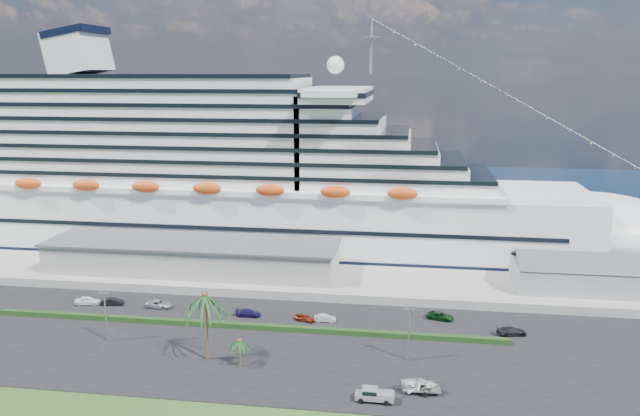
% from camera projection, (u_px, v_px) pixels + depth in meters
% --- Properties ---
extents(ground, '(420.00, 420.00, 0.00)m').
position_uv_depth(ground, '(266.00, 377.00, 88.74)').
color(ground, '#284517').
rests_on(ground, ground).
extents(asphalt_lot, '(140.00, 38.00, 0.12)m').
position_uv_depth(asphalt_lot, '(282.00, 344.00, 99.35)').
color(asphalt_lot, black).
rests_on(asphalt_lot, ground).
extents(wharf, '(240.00, 20.00, 1.80)m').
position_uv_depth(wharf, '(311.00, 280.00, 127.20)').
color(wharf, gray).
rests_on(wharf, ground).
extents(water, '(420.00, 160.00, 0.02)m').
position_uv_depth(water, '(352.00, 198.00, 214.38)').
color(water, '#0B1E32').
rests_on(water, ground).
extents(cruise_ship, '(191.00, 38.00, 54.00)m').
position_uv_depth(cruise_ship, '(238.00, 181.00, 150.03)').
color(cruise_ship, silver).
rests_on(cruise_ship, ground).
extents(terminal_building, '(61.00, 15.00, 6.30)m').
position_uv_depth(terminal_building, '(192.00, 256.00, 129.83)').
color(terminal_building, gray).
rests_on(terminal_building, wharf).
extents(port_shed, '(24.00, 12.31, 7.37)m').
position_uv_depth(port_shed, '(579.00, 276.00, 119.15)').
color(port_shed, gray).
rests_on(port_shed, wharf).
extents(hedge, '(88.00, 1.10, 0.90)m').
position_uv_depth(hedge, '(241.00, 326.00, 105.20)').
color(hedge, black).
rests_on(hedge, asphalt_lot).
extents(lamp_post_left, '(1.60, 0.35, 8.27)m').
position_uv_depth(lamp_post_left, '(105.00, 310.00, 99.25)').
color(lamp_post_left, gray).
rests_on(lamp_post_left, asphalt_lot).
extents(lamp_post_right, '(1.60, 0.35, 8.27)m').
position_uv_depth(lamp_post_right, '(409.00, 328.00, 92.51)').
color(lamp_post_right, gray).
rests_on(lamp_post_right, asphalt_lot).
extents(palm_tall, '(8.82, 8.82, 11.13)m').
position_uv_depth(palm_tall, '(205.00, 302.00, 92.03)').
color(palm_tall, '#47301E').
rests_on(palm_tall, ground).
extents(palm_short, '(3.53, 3.53, 4.56)m').
position_uv_depth(palm_short, '(239.00, 344.00, 91.00)').
color(palm_short, '#47301E').
rests_on(palm_short, ground).
extents(parked_car_0, '(4.78, 2.56, 1.55)m').
position_uv_depth(parked_car_0, '(88.00, 301.00, 115.80)').
color(parked_car_0, white).
rests_on(parked_car_0, asphalt_lot).
extents(parked_car_1, '(4.18, 1.96, 1.32)m').
position_uv_depth(parked_car_1, '(113.00, 302.00, 115.66)').
color(parked_car_1, black).
rests_on(parked_car_1, asphalt_lot).
extents(parked_car_2, '(5.09, 2.58, 1.38)m').
position_uv_depth(parked_car_2, '(159.00, 304.00, 114.38)').
color(parked_car_2, '#999BA1').
rests_on(parked_car_2, asphalt_lot).
extents(parked_car_3, '(4.46, 1.84, 1.29)m').
position_uv_depth(parked_car_3, '(248.00, 313.00, 110.33)').
color(parked_car_3, '#191549').
rests_on(parked_car_3, asphalt_lot).
extents(parked_car_4, '(3.92, 2.48, 1.24)m').
position_uv_depth(parked_car_4, '(305.00, 318.00, 108.19)').
color(parked_car_4, maroon).
rests_on(parked_car_4, asphalt_lot).
extents(parked_car_5, '(3.81, 1.44, 1.24)m').
position_uv_depth(parked_car_5, '(325.00, 318.00, 108.04)').
color(parked_car_5, silver).
rests_on(parked_car_5, asphalt_lot).
extents(parked_car_6, '(5.01, 3.32, 1.28)m').
position_uv_depth(parked_car_6, '(440.00, 316.00, 108.97)').
color(parked_car_6, black).
rests_on(parked_car_6, asphalt_lot).
extents(parked_car_7, '(5.15, 3.05, 1.40)m').
position_uv_depth(parked_car_7, '(511.00, 331.00, 102.42)').
color(parked_car_7, black).
rests_on(parked_car_7, asphalt_lot).
extents(pickup_truck, '(5.16, 2.06, 1.81)m').
position_uv_depth(pickup_truck, '(374.00, 394.00, 81.81)').
color(pickup_truck, black).
rests_on(pickup_truck, asphalt_lot).
extents(boat_trailer, '(6.44, 4.22, 1.84)m').
position_uv_depth(boat_trailer, '(422.00, 385.00, 83.81)').
color(boat_trailer, gray).
rests_on(boat_trailer, asphalt_lot).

